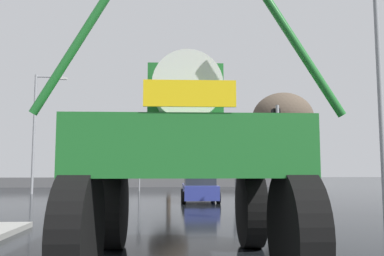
% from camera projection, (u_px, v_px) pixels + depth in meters
% --- Properties ---
extents(ground_plane, '(120.00, 120.00, 0.00)m').
position_uv_depth(ground_plane, '(151.00, 207.00, 18.02)').
color(ground_plane, black).
extents(oversize_sprayer, '(4.40, 5.14, 4.43)m').
position_uv_depth(oversize_sprayer, '(185.00, 158.00, 7.30)').
color(oversize_sprayer, black).
rests_on(oversize_sprayer, ground).
extents(sedan_ahead, '(1.93, 4.12, 1.52)m').
position_uv_depth(sedan_ahead, '(199.00, 188.00, 21.12)').
color(sedan_ahead, navy).
rests_on(sedan_ahead, ground).
extents(traffic_signal_near_right, '(0.24, 0.54, 3.81)m').
position_uv_depth(traffic_signal_near_right, '(277.00, 137.00, 13.24)').
color(traffic_signal_near_right, gray).
rests_on(traffic_signal_near_right, ground).
extents(traffic_signal_far_left, '(0.24, 0.55, 3.95)m').
position_uv_depth(traffic_signal_far_left, '(140.00, 154.00, 31.06)').
color(traffic_signal_far_left, gray).
rests_on(traffic_signal_far_left, ground).
extents(traffic_signal_far_right, '(0.24, 0.55, 3.63)m').
position_uv_depth(traffic_signal_far_right, '(235.00, 157.00, 31.51)').
color(traffic_signal_far_right, gray).
rests_on(traffic_signal_far_right, ground).
extents(streetlight_near_right, '(2.12, 0.24, 8.76)m').
position_uv_depth(streetlight_near_right, '(384.00, 85.00, 15.01)').
color(streetlight_near_right, gray).
rests_on(streetlight_near_right, ground).
extents(streetlight_far_left, '(2.20, 0.24, 8.26)m').
position_uv_depth(streetlight_far_left, '(37.00, 126.00, 27.62)').
color(streetlight_far_left, gray).
rests_on(streetlight_far_left, ground).
extents(bare_tree_right, '(4.27, 4.27, 7.03)m').
position_uv_depth(bare_tree_right, '(283.00, 119.00, 28.15)').
color(bare_tree_right, '#473828').
rests_on(bare_tree_right, ground).
extents(bare_tree_far_center, '(3.77, 3.77, 7.16)m').
position_uv_depth(bare_tree_far_center, '(169.00, 129.00, 38.41)').
color(bare_tree_far_center, '#473828').
rests_on(bare_tree_far_center, ground).
extents(roadside_barrier, '(29.83, 0.24, 0.90)m').
position_uv_depth(roadside_barrier, '(159.00, 182.00, 37.34)').
color(roadside_barrier, '#59595B').
rests_on(roadside_barrier, ground).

